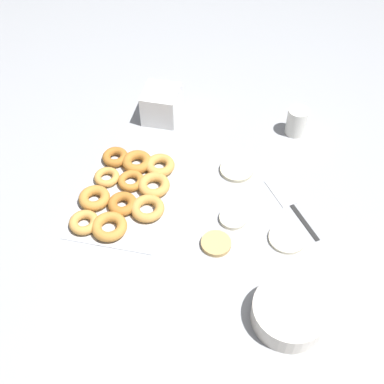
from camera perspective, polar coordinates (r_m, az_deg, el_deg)
ground_plane at (r=1.50m, az=3.24°, el=-0.77°), size 3.00×3.00×0.00m
pancake_0 at (r=1.43m, az=11.18°, el=-5.42°), size 0.11×0.11×0.01m
pancake_1 at (r=1.58m, az=5.31°, el=2.66°), size 0.11×0.11×0.01m
pancake_2 at (r=1.45m, az=4.86°, el=-3.15°), size 0.08×0.08×0.01m
pancake_3 at (r=1.39m, az=2.87°, el=-6.12°), size 0.09×0.09×0.01m
donut_tray at (r=1.51m, az=-7.82°, el=0.09°), size 0.39×0.27×0.04m
batter_bowl at (r=1.27m, az=11.40°, el=-13.89°), size 0.19×0.19×0.06m
container_stack at (r=1.75m, az=-3.68°, el=10.29°), size 0.13×0.12×0.12m
paper_cup at (r=1.72m, az=12.28°, el=8.16°), size 0.07×0.07×0.10m
spatula at (r=1.53m, az=11.15°, el=-0.69°), size 0.24×0.18×0.01m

